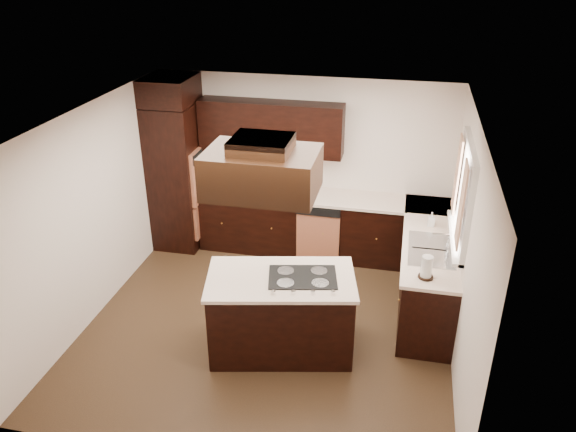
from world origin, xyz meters
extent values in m
cube|color=#513821|center=(0.00, 0.00, -0.01)|extent=(4.20, 4.20, 0.02)
cube|color=silver|center=(0.00, 0.00, 2.51)|extent=(4.20, 4.20, 0.02)
cube|color=silver|center=(0.00, 2.11, 1.25)|extent=(4.20, 0.02, 2.50)
cube|color=silver|center=(0.00, -2.11, 1.25)|extent=(4.20, 0.02, 2.50)
cube|color=silver|center=(-2.11, 0.00, 1.25)|extent=(0.02, 4.20, 2.50)
cube|color=silver|center=(2.11, 0.00, 1.25)|extent=(0.02, 4.20, 2.50)
cube|color=black|center=(-1.78, 1.71, 1.06)|extent=(0.65, 0.75, 2.12)
cube|color=#BC6949|center=(-1.43, 1.71, 1.12)|extent=(0.05, 0.62, 0.78)
cube|color=black|center=(0.03, 1.80, 0.44)|extent=(2.93, 0.60, 0.88)
cube|color=black|center=(1.80, 0.90, 0.44)|extent=(0.60, 2.40, 0.88)
cube|color=beige|center=(0.03, 1.79, 0.90)|extent=(2.93, 0.63, 0.04)
cube|color=beige|center=(1.79, 0.90, 0.90)|extent=(0.63, 2.40, 0.04)
cube|color=black|center=(-0.43, 1.93, 1.81)|extent=(2.00, 0.34, 0.72)
cube|color=#BC6949|center=(0.33, 1.50, 0.40)|extent=(0.60, 0.05, 0.72)
cube|color=silver|center=(2.07, 0.55, 1.65)|extent=(0.06, 1.32, 1.12)
cube|color=white|center=(2.10, 0.55, 1.65)|extent=(0.00, 1.20, 1.00)
cube|color=#FDE2C3|center=(2.01, 0.13, 1.70)|extent=(0.02, 0.34, 0.90)
cube|color=#FDE2C3|center=(2.01, 0.97, 1.70)|extent=(0.02, 0.34, 0.90)
cube|color=silver|center=(1.80, 0.55, 0.92)|extent=(0.52, 0.84, 0.01)
cube|color=black|center=(0.24, -0.40, 0.44)|extent=(1.65, 1.12, 0.88)
cube|color=beige|center=(0.24, -0.40, 0.90)|extent=(1.72, 1.19, 0.04)
cube|color=black|center=(0.46, -0.35, 0.93)|extent=(0.80, 0.62, 0.01)
cube|color=black|center=(0.10, -0.55, 2.16)|extent=(1.05, 0.72, 0.42)
cube|color=black|center=(0.10, -0.55, 2.44)|extent=(0.55, 0.50, 0.13)
cylinder|color=silver|center=(-0.96, 1.76, 0.97)|extent=(0.15, 0.15, 0.10)
cone|color=silver|center=(-0.96, 1.76, 1.15)|extent=(0.13, 0.13, 0.26)
cube|color=black|center=(-0.68, 1.69, 1.08)|extent=(0.40, 0.25, 0.33)
imported|color=silver|center=(-1.36, 1.69, 0.96)|extent=(0.37, 0.37, 0.07)
imported|color=silver|center=(1.80, 1.16, 1.01)|extent=(0.09, 0.09, 0.18)
cylinder|color=silver|center=(1.73, -0.08, 1.05)|extent=(0.15, 0.15, 0.26)
camera|label=1|loc=(1.38, -5.29, 4.11)|focal=35.00mm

